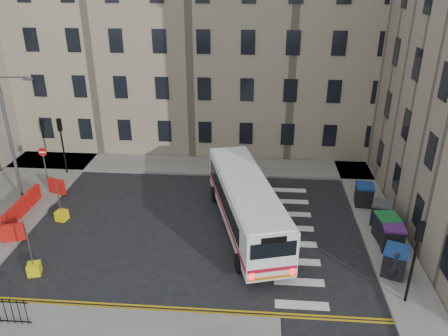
# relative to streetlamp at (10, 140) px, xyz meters

# --- Properties ---
(ground) EXTENTS (120.00, 120.00, 0.00)m
(ground) POSITION_rel_streetlamp_xyz_m (13.00, -2.00, -4.34)
(ground) COLOR black
(ground) RESTS_ON ground
(pavement_north) EXTENTS (36.00, 3.20, 0.15)m
(pavement_north) POSITION_rel_streetlamp_xyz_m (7.00, 6.60, -4.26)
(pavement_north) COLOR slate
(pavement_north) RESTS_ON ground
(pavement_east) EXTENTS (2.40, 26.00, 0.15)m
(pavement_east) POSITION_rel_streetlamp_xyz_m (22.00, 2.00, -4.26)
(pavement_east) COLOR slate
(pavement_east) RESTS_ON ground
(pavement_west) EXTENTS (6.00, 22.00, 0.15)m
(pavement_west) POSITION_rel_streetlamp_xyz_m (-1.00, -1.00, -4.26)
(pavement_west) COLOR slate
(pavement_west) RESTS_ON ground
(terrace_north) EXTENTS (38.30, 10.80, 17.20)m
(terrace_north) POSITION_rel_streetlamp_xyz_m (6.00, 13.50, 4.28)
(terrace_north) COLOR gray
(terrace_north) RESTS_ON ground
(traffic_light_east) EXTENTS (0.28, 0.22, 4.10)m
(traffic_light_east) POSITION_rel_streetlamp_xyz_m (21.60, -7.50, -1.47)
(traffic_light_east) COLOR black
(traffic_light_east) RESTS_ON pavement_east
(traffic_light_nw) EXTENTS (0.28, 0.22, 4.10)m
(traffic_light_nw) POSITION_rel_streetlamp_xyz_m (1.00, 4.50, -1.47)
(traffic_light_nw) COLOR black
(traffic_light_nw) RESTS_ON pavement_west
(streetlamp) EXTENTS (0.50, 0.22, 8.14)m
(streetlamp) POSITION_rel_streetlamp_xyz_m (0.00, 0.00, 0.00)
(streetlamp) COLOR #595B5E
(streetlamp) RESTS_ON pavement_west
(no_entry_north) EXTENTS (0.60, 0.08, 3.00)m
(no_entry_north) POSITION_rel_streetlamp_xyz_m (0.50, 2.50, -2.26)
(no_entry_north) COLOR #595B5E
(no_entry_north) RESTS_ON pavement_west
(roadworks_barriers) EXTENTS (1.66, 6.26, 1.00)m
(roadworks_barriers) POSITION_rel_streetlamp_xyz_m (1.16, -1.50, -3.69)
(roadworks_barriers) COLOR red
(roadworks_barriers) RESTS_ON pavement_west
(bus) EXTENTS (5.18, 11.03, 2.93)m
(bus) POSITION_rel_streetlamp_xyz_m (14.25, -1.82, -2.64)
(bus) COLOR white
(bus) RESTS_ON ground
(wheelie_bin_a) EXTENTS (1.51, 1.59, 1.39)m
(wheelie_bin_a) POSITION_rel_streetlamp_xyz_m (21.59, -5.55, -3.49)
(wheelie_bin_a) COLOR black
(wheelie_bin_a) RESTS_ON pavement_east
(wheelie_bin_b) EXTENTS (1.19, 1.34, 1.40)m
(wheelie_bin_b) POSITION_rel_streetlamp_xyz_m (22.00, -3.39, -3.48)
(wheelie_bin_b) COLOR black
(wheelie_bin_b) RESTS_ON pavement_east
(wheelie_bin_c) EXTENTS (1.28, 1.42, 1.43)m
(wheelie_bin_c) POSITION_rel_streetlamp_xyz_m (21.95, -2.50, -3.47)
(wheelie_bin_c) COLOR black
(wheelie_bin_c) RESTS_ON pavement_east
(wheelie_bin_d) EXTENTS (1.40, 1.49, 1.31)m
(wheelie_bin_d) POSITION_rel_streetlamp_xyz_m (22.07, -0.84, -3.53)
(wheelie_bin_d) COLOR black
(wheelie_bin_d) RESTS_ON pavement_east
(wheelie_bin_e) EXTENTS (1.18, 1.32, 1.35)m
(wheelie_bin_e) POSITION_rel_streetlamp_xyz_m (21.55, 1.37, -3.51)
(wheelie_bin_e) COLOR black
(wheelie_bin_e) RESTS_ON pavement_east
(pedestrian) EXTENTS (0.64, 0.51, 1.54)m
(pedestrian) POSITION_rel_streetlamp_xyz_m (21.40, -6.05, -3.42)
(pedestrian) COLOR black
(pedestrian) RESTS_ON pavement_east
(bollard_yellow) EXTENTS (0.70, 0.70, 0.60)m
(bollard_yellow) POSITION_rel_streetlamp_xyz_m (3.30, -1.75, -4.04)
(bollard_yellow) COLOR yellow
(bollard_yellow) RESTS_ON ground
(bollard_chevron) EXTENTS (0.74, 0.74, 0.60)m
(bollard_chevron) POSITION_rel_streetlamp_xyz_m (4.09, -6.81, -4.04)
(bollard_chevron) COLOR #D7CF0C
(bollard_chevron) RESTS_ON ground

